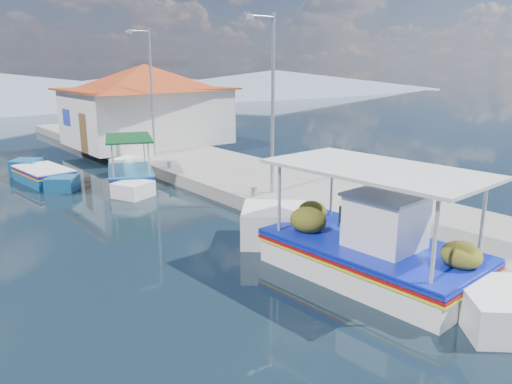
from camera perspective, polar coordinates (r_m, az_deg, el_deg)
ground at (r=13.51m, az=-7.87°, el=-6.82°), size 160.00×160.00×0.00m
quay at (r=21.35m, az=-2.33°, el=1.97°), size 5.00×44.00×0.50m
bollards at (r=19.52m, az=-6.08°, el=1.90°), size 0.20×17.20×0.30m
main_caique at (r=12.06m, az=12.76°, el=-6.85°), size 2.96×8.89×2.93m
caique_green_canopy at (r=21.33m, az=-14.35°, el=1.73°), size 3.15×5.49×2.21m
caique_blue_hull at (r=22.89m, az=-23.27°, el=1.66°), size 1.94×5.34×0.96m
harbor_building at (r=28.85m, az=-12.53°, el=9.99°), size 10.49×10.49×4.40m
lamp_post_near at (r=16.85m, az=1.70°, el=11.00°), size 1.21×0.14×6.00m
lamp_post_far at (r=24.46m, az=-12.15°, el=11.78°), size 1.21×0.14×6.00m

